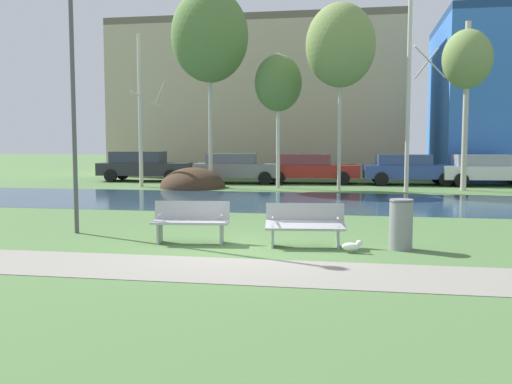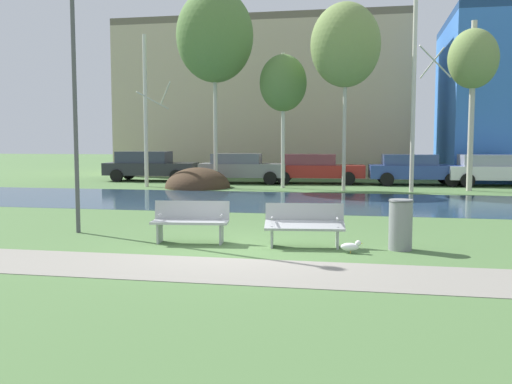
% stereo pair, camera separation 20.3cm
% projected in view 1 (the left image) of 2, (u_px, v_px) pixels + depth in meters
% --- Properties ---
extents(ground_plane, '(120.00, 120.00, 0.00)m').
position_uv_depth(ground_plane, '(297.00, 199.00, 21.16)').
color(ground_plane, '#4C703D').
extents(paved_path_strip, '(60.00, 1.89, 0.01)m').
position_uv_depth(paved_path_strip, '(220.00, 270.00, 9.63)').
color(paved_path_strip, gray).
rests_on(paved_path_strip, ground).
extents(river_band, '(80.00, 6.94, 0.01)m').
position_uv_depth(river_band, '(294.00, 201.00, 20.36)').
color(river_band, '#284256').
rests_on(river_band, ground).
extents(soil_mound, '(2.92, 3.35, 1.83)m').
position_uv_depth(soil_mound, '(193.00, 188.00, 26.23)').
color(soil_mound, '#423021').
rests_on(soil_mound, ground).
extents(bench_left, '(1.66, 0.75, 0.87)m').
position_uv_depth(bench_left, '(191.00, 221.00, 12.13)').
color(bench_left, '#9EA0A3').
rests_on(bench_left, ground).
extents(bench_right, '(1.66, 0.75, 0.87)m').
position_uv_depth(bench_right, '(305.00, 224.00, 11.71)').
color(bench_right, '#9EA0A3').
rests_on(bench_right, ground).
extents(trash_bin, '(0.48, 0.48, 1.00)m').
position_uv_depth(trash_bin, '(401.00, 223.00, 11.41)').
color(trash_bin, gray).
rests_on(trash_bin, ground).
extents(seagull, '(0.42, 0.16, 0.25)m').
position_uv_depth(seagull, '(352.00, 246.00, 11.09)').
color(seagull, white).
rests_on(seagull, ground).
extents(streetlamp, '(0.32, 0.32, 6.11)m').
position_uv_depth(streetlamp, '(72.00, 59.00, 13.10)').
color(streetlamp, '#4C4C51').
rests_on(streetlamp, ground).
extents(birch_far_left, '(1.38, 2.42, 6.93)m').
position_uv_depth(birch_far_left, '(141.00, 110.00, 26.41)').
color(birch_far_left, beige).
rests_on(birch_far_left, ground).
extents(birch_left, '(3.44, 3.44, 8.85)m').
position_uv_depth(birch_left, '(210.00, 36.00, 25.75)').
color(birch_left, '#BCB7A8').
rests_on(birch_left, ground).
extents(birch_center_left, '(2.10, 2.10, 6.00)m').
position_uv_depth(birch_center_left, '(278.00, 84.00, 25.73)').
color(birch_center_left, beige).
rests_on(birch_center_left, ground).
extents(birch_center, '(2.93, 2.93, 7.88)m').
position_uv_depth(birch_center, '(341.00, 45.00, 24.24)').
color(birch_center, '#BCB7A8').
rests_on(birch_center, ground).
extents(birch_center_right, '(1.53, 2.57, 8.31)m').
position_uv_depth(birch_center_right, '(410.00, 90.00, 23.71)').
color(birch_center_right, beige).
rests_on(birch_center_right, ground).
extents(birch_right, '(2.07, 2.07, 7.10)m').
position_uv_depth(birch_right, '(467.00, 61.00, 24.29)').
color(birch_right, '#BCB7A8').
rests_on(birch_right, ground).
extents(parked_van_nearest_dark, '(4.88, 2.36, 1.55)m').
position_uv_depth(parked_van_nearest_dark, '(143.00, 166.00, 30.42)').
color(parked_van_nearest_dark, '#282B30').
rests_on(parked_van_nearest_dark, ground).
extents(parked_sedan_second_grey, '(4.39, 2.18, 1.48)m').
position_uv_depth(parked_sedan_second_grey, '(237.00, 168.00, 28.83)').
color(parked_sedan_second_grey, slate).
rests_on(parked_sedan_second_grey, ground).
extents(parked_hatch_third_red, '(4.84, 2.20, 1.46)m').
position_uv_depth(parked_hatch_third_red, '(309.00, 168.00, 28.68)').
color(parked_hatch_third_red, maroon).
rests_on(parked_hatch_third_red, ground).
extents(parked_wagon_fourth_blue, '(4.58, 2.21, 1.47)m').
position_uv_depth(parked_wagon_fourth_blue, '(409.00, 169.00, 27.82)').
color(parked_wagon_fourth_blue, '#2D4793').
rests_on(parked_wagon_fourth_blue, ground).
extents(parked_suv_fifth_white, '(4.52, 2.28, 1.47)m').
position_uv_depth(parked_suv_fifth_white, '(487.00, 169.00, 27.20)').
color(parked_suv_fifth_white, silver).
rests_on(parked_suv_fifth_white, ground).
extents(building_beige_block, '(17.27, 6.53, 9.23)m').
position_uv_depth(building_beige_block, '(259.00, 100.00, 35.75)').
color(building_beige_block, '#BCAD8E').
rests_on(building_beige_block, ground).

